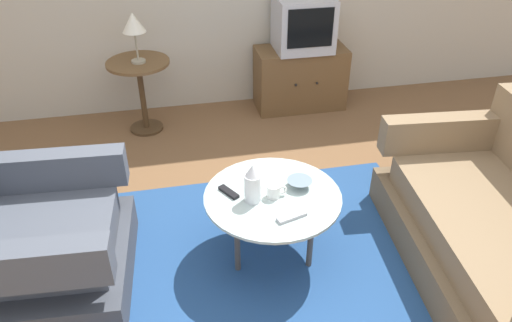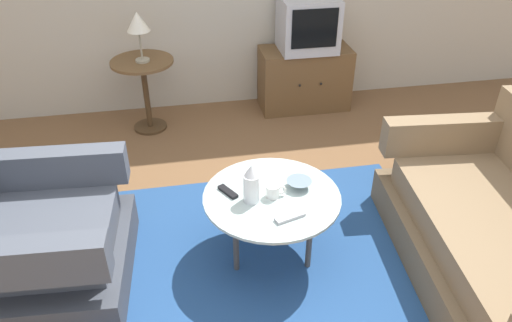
# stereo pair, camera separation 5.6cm
# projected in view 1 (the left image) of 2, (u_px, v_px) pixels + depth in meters

# --- Properties ---
(ground_plane) EXTENTS (16.00, 16.00, 0.00)m
(ground_plane) POSITION_uv_depth(u_px,v_px,m) (279.00, 266.00, 3.05)
(ground_plane) COLOR brown
(area_rug) EXTENTS (2.17, 1.70, 0.00)m
(area_rug) POSITION_uv_depth(u_px,v_px,m) (271.00, 252.00, 3.14)
(area_rug) COLOR navy
(area_rug) RESTS_ON ground
(armchair) EXTENTS (0.98, 1.02, 0.94)m
(armchair) POSITION_uv_depth(u_px,v_px,m) (31.00, 244.00, 2.76)
(armchair) COLOR #3E424B
(armchair) RESTS_ON ground
(couch) EXTENTS (1.08, 1.86, 0.86)m
(couch) POSITION_uv_depth(u_px,v_px,m) (508.00, 241.00, 2.81)
(couch) COLOR brown
(couch) RESTS_ON ground
(coffee_table) EXTENTS (0.82, 0.82, 0.46)m
(coffee_table) POSITION_uv_depth(u_px,v_px,m) (273.00, 200.00, 2.91)
(coffee_table) COLOR #B2C6C1
(coffee_table) RESTS_ON ground
(side_table) EXTENTS (0.54, 0.54, 0.65)m
(side_table) POSITION_uv_depth(u_px,v_px,m) (140.00, 81.00, 4.24)
(side_table) COLOR brown
(side_table) RESTS_ON ground
(tv_stand) EXTENTS (0.85, 0.43, 0.59)m
(tv_stand) POSITION_uv_depth(u_px,v_px,m) (300.00, 78.00, 4.73)
(tv_stand) COLOR brown
(tv_stand) RESTS_ON ground
(television) EXTENTS (0.51, 0.43, 0.48)m
(television) POSITION_uv_depth(u_px,v_px,m) (303.00, 24.00, 4.42)
(television) COLOR #B7B7BC
(television) RESTS_ON tv_stand
(table_lamp) EXTENTS (0.19, 0.19, 0.42)m
(table_lamp) POSITION_uv_depth(u_px,v_px,m) (133.00, 24.00, 3.94)
(table_lamp) COLOR #9E937A
(table_lamp) RESTS_ON side_table
(vase) EXTENTS (0.10, 0.10, 0.25)m
(vase) POSITION_uv_depth(u_px,v_px,m) (253.00, 184.00, 2.79)
(vase) COLOR white
(vase) RESTS_ON coffee_table
(mug) EXTENTS (0.12, 0.08, 0.08)m
(mug) POSITION_uv_depth(u_px,v_px,m) (274.00, 191.00, 2.86)
(mug) COLOR white
(mug) RESTS_ON coffee_table
(bowl) EXTENTS (0.15, 0.15, 0.05)m
(bowl) POSITION_uv_depth(u_px,v_px,m) (299.00, 183.00, 2.95)
(bowl) COLOR slate
(bowl) RESTS_ON coffee_table
(tv_remote_dark) EXTENTS (0.11, 0.15, 0.02)m
(tv_remote_dark) POSITION_uv_depth(u_px,v_px,m) (229.00, 192.00, 2.90)
(tv_remote_dark) COLOR black
(tv_remote_dark) RESTS_ON coffee_table
(tv_remote_silver) EXTENTS (0.18, 0.10, 0.02)m
(tv_remote_silver) POSITION_uv_depth(u_px,v_px,m) (292.00, 216.00, 2.71)
(tv_remote_silver) COLOR #B2B2B7
(tv_remote_silver) RESTS_ON coffee_table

